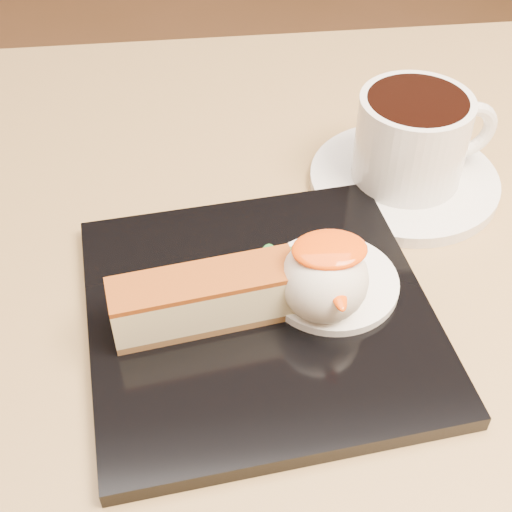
{
  "coord_description": "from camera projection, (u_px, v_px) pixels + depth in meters",
  "views": [
    {
      "loc": [
        -0.09,
        -0.3,
        1.08
      ],
      "look_at": [
        -0.05,
        0.02,
        0.76
      ],
      "focal_mm": 50.0,
      "sensor_mm": 36.0,
      "label": 1
    }
  ],
  "objects": [
    {
      "name": "table",
      "position": [
        324.0,
        441.0,
        0.58
      ],
      "size": [
        0.8,
        0.8,
        0.72
      ],
      "color": "black",
      "rests_on": "ground"
    },
    {
      "name": "dessert_plate",
      "position": [
        259.0,
        314.0,
        0.47
      ],
      "size": [
        0.24,
        0.24,
        0.01
      ],
      "primitive_type": "cube",
      "rotation": [
        0.0,
        0.0,
        0.1
      ],
      "color": "black",
      "rests_on": "table"
    },
    {
      "name": "cheesecake",
      "position": [
        205.0,
        299.0,
        0.44
      ],
      "size": [
        0.12,
        0.05,
        0.04
      ],
      "rotation": [
        0.0,
        0.0,
        0.15
      ],
      "color": "brown",
      "rests_on": "dessert_plate"
    },
    {
      "name": "cream_smear",
      "position": [
        331.0,
        282.0,
        0.48
      ],
      "size": [
        0.09,
        0.09,
        0.01
      ],
      "primitive_type": "cylinder",
      "color": "white",
      "rests_on": "dessert_plate"
    },
    {
      "name": "ice_cream_scoop",
      "position": [
        324.0,
        280.0,
        0.44
      ],
      "size": [
        0.06,
        0.06,
        0.06
      ],
      "primitive_type": "sphere",
      "color": "white",
      "rests_on": "cream_smear"
    },
    {
      "name": "mango_sauce",
      "position": [
        330.0,
        249.0,
        0.43
      ],
      "size": [
        0.05,
        0.04,
        0.01
      ],
      "primitive_type": "ellipsoid",
      "color": "#FF4D08",
      "rests_on": "ice_cream_scoop"
    },
    {
      "name": "mint_sprig",
      "position": [
        283.0,
        255.0,
        0.49
      ],
      "size": [
        0.04,
        0.03,
        0.0
      ],
      "color": "#297D33",
      "rests_on": "cream_smear"
    },
    {
      "name": "saucer",
      "position": [
        404.0,
        180.0,
        0.57
      ],
      "size": [
        0.15,
        0.15,
        0.01
      ],
      "primitive_type": "cylinder",
      "color": "white",
      "rests_on": "table"
    },
    {
      "name": "coffee_cup",
      "position": [
        414.0,
        137.0,
        0.54
      ],
      "size": [
        0.11,
        0.09,
        0.07
      ],
      "rotation": [
        0.0,
        0.0,
        0.14
      ],
      "color": "white",
      "rests_on": "saucer"
    }
  ]
}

